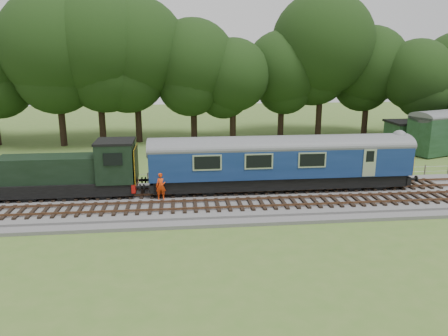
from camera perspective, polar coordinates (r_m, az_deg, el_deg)
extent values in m
plane|color=#476B27|center=(29.09, -2.50, -4.58)|extent=(120.00, 120.00, 0.00)
cube|color=#4C4C4F|center=(29.04, -2.50, -4.26)|extent=(70.00, 7.00, 0.35)
cube|color=brown|center=(29.59, -2.59, -3.25)|extent=(66.50, 0.07, 0.14)
cube|color=brown|center=(30.95, -2.76, -2.44)|extent=(66.50, 0.07, 0.14)
cube|color=brown|center=(26.75, -2.18, -5.21)|extent=(66.50, 0.07, 0.14)
cube|color=brown|center=(28.10, -2.39, -4.23)|extent=(66.50, 0.07, 0.14)
cube|color=black|center=(30.87, 7.32, -1.49)|extent=(17.46, 2.52, 0.85)
cube|color=navy|center=(30.51, 7.40, 1.08)|extent=(18.00, 2.80, 2.05)
cube|color=gold|center=(33.83, 22.41, 0.77)|extent=(0.06, 2.74, 1.30)
cube|color=black|center=(32.82, 17.55, -1.46)|extent=(2.60, 2.00, 0.55)
cube|color=black|center=(30.13, -3.88, -2.20)|extent=(2.60, 2.00, 0.55)
cube|color=black|center=(30.96, -19.62, -2.29)|extent=(8.73, 2.39, 0.85)
cube|color=black|center=(30.94, -21.98, -0.11)|extent=(6.30, 2.08, 1.70)
cube|color=black|center=(29.93, -13.93, 0.85)|extent=(2.40, 2.55, 2.60)
cube|color=#A9110D|center=(30.20, -11.53, -2.04)|extent=(0.25, 2.60, 0.55)
cube|color=gold|center=(29.83, -11.40, 0.55)|extent=(0.06, 2.55, 2.30)
imported|color=#E63B0C|center=(28.71, -8.24, -2.36)|extent=(0.68, 0.47, 1.81)
cube|color=#173319|center=(49.07, 22.62, 3.86)|extent=(3.32, 3.32, 2.71)
cube|color=black|center=(48.85, 22.79, 5.54)|extent=(3.65, 3.65, 0.22)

